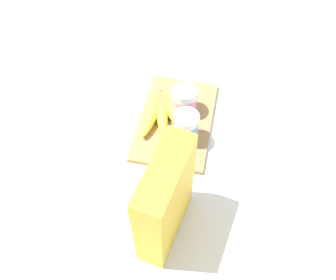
{
  "coord_description": "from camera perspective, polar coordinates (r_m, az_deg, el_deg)",
  "views": [
    {
      "loc": [
        0.68,
        0.11,
        0.86
      ],
      "look_at": [
        0.11,
        0.0,
        0.06
      ],
      "focal_mm": 40.17,
      "sensor_mm": 36.0,
      "label": 1
    }
  ],
  "objects": [
    {
      "name": "ground_plane",
      "position": [
        1.1,
        1.18,
        2.69
      ],
      "size": [
        2.4,
        2.4,
        0.0
      ],
      "primitive_type": "plane",
      "color": "silver"
    },
    {
      "name": "cutting_board",
      "position": [
        1.09,
        1.18,
        2.93
      ],
      "size": [
        0.32,
        0.21,
        0.01
      ],
      "primitive_type": "cube",
      "color": "#A37A4C",
      "rests_on": "ground_plane"
    },
    {
      "name": "cereal_box",
      "position": [
        0.81,
        -0.42,
        -9.31
      ],
      "size": [
        0.2,
        0.1,
        0.27
      ],
      "primitive_type": "cube",
      "rotation": [
        0.0,
        0.0,
        -0.18
      ],
      "color": "yellow",
      "rests_on": "ground_plane"
    },
    {
      "name": "yogurt_cup_back",
      "position": [
        1.01,
        2.73,
        1.89
      ],
      "size": [
        0.07,
        0.07,
        0.1
      ],
      "color": "white",
      "rests_on": "cutting_board"
    },
    {
      "name": "yogurt_cup_front",
      "position": [
        1.08,
        2.44,
        6.01
      ],
      "size": [
        0.07,
        0.07,
        0.09
      ],
      "color": "white",
      "rests_on": "cutting_board"
    },
    {
      "name": "banana_bunch",
      "position": [
        1.08,
        -1.09,
        4.3
      ],
      "size": [
        0.18,
        0.14,
        0.04
      ],
      "color": "yellow",
      "rests_on": "cutting_board"
    }
  ]
}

